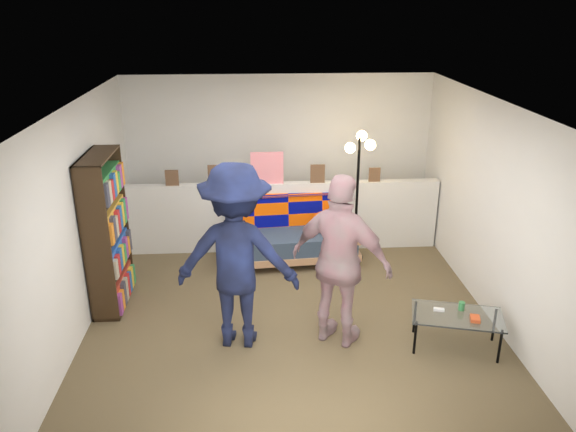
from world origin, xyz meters
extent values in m
plane|color=brown|center=(0.00, 0.00, 0.00)|extent=(5.00, 5.00, 0.00)
cube|color=silver|center=(0.00, 2.50, 1.20)|extent=(4.50, 0.10, 2.40)
cube|color=silver|center=(-2.25, 0.00, 1.20)|extent=(0.10, 5.00, 2.40)
cube|color=silver|center=(2.25, 0.00, 1.20)|extent=(0.10, 5.00, 2.40)
cube|color=white|center=(0.00, 0.00, 2.40)|extent=(4.50, 5.00, 0.10)
cube|color=silver|center=(0.00, 1.80, 0.50)|extent=(4.45, 0.15, 1.00)
cube|color=brown|center=(-1.50, 1.78, 1.11)|extent=(0.18, 0.02, 0.22)
cube|color=brown|center=(-0.90, 1.78, 1.14)|extent=(0.22, 0.02, 0.28)
cube|color=white|center=(-0.20, 1.78, 1.23)|extent=(0.45, 0.02, 0.45)
cube|color=brown|center=(0.50, 1.78, 1.13)|extent=(0.20, 0.02, 0.26)
cube|color=brown|center=(1.30, 1.78, 1.10)|extent=(0.16, 0.02, 0.20)
cube|color=tan|center=(0.11, 1.42, 0.14)|extent=(1.87, 0.95, 0.10)
cube|color=#314258|center=(0.11, 1.37, 0.30)|extent=(1.76, 0.80, 0.23)
cube|color=#314258|center=(0.08, 1.73, 0.59)|extent=(1.73, 0.36, 0.54)
cylinder|color=tan|center=(-0.75, 1.35, 0.38)|extent=(0.15, 0.81, 0.09)
cylinder|color=tan|center=(0.96, 1.49, 0.38)|extent=(0.15, 0.81, 0.09)
cube|color=#050D80|center=(0.09, 1.65, 0.59)|extent=(1.38, 0.21, 0.49)
cube|color=#050D80|center=(0.08, 1.77, 0.86)|extent=(1.39, 0.35, 0.03)
sphere|color=#F05215|center=(0.54, 1.41, 0.56)|extent=(0.29, 0.29, 0.29)
cube|color=black|center=(-2.22, 0.39, 0.91)|extent=(0.02, 0.91, 1.82)
cube|color=black|center=(-2.08, -0.05, 0.91)|extent=(0.30, 0.02, 1.82)
cube|color=black|center=(-2.08, 0.84, 0.91)|extent=(0.30, 0.02, 1.82)
cube|color=black|center=(-2.08, 0.39, 1.81)|extent=(0.30, 0.91, 0.02)
cube|color=black|center=(-2.08, 0.39, 0.02)|extent=(0.30, 0.91, 0.04)
cube|color=black|center=(-2.08, 0.39, 0.48)|extent=(0.30, 0.87, 0.02)
cube|color=black|center=(-2.08, 0.39, 0.91)|extent=(0.30, 0.87, 0.02)
cube|color=black|center=(-2.08, 0.39, 1.33)|extent=(0.30, 0.87, 0.02)
cube|color=#AB3322|center=(-2.06, 0.39, 0.20)|extent=(0.22, 0.85, 0.30)
cube|color=blue|center=(-2.06, 0.39, 0.65)|extent=(0.22, 0.85, 0.28)
cube|color=gold|center=(-2.06, 0.39, 1.07)|extent=(0.22, 0.85, 0.30)
cube|color=#2D7B39|center=(-2.06, 0.39, 1.49)|extent=(0.22, 0.85, 0.28)
cylinder|color=black|center=(1.21, -0.87, 0.18)|extent=(0.03, 0.03, 0.36)
cylinder|color=black|center=(2.00, -1.08, 0.18)|extent=(0.03, 0.03, 0.36)
cylinder|color=black|center=(1.32, -0.48, 0.18)|extent=(0.03, 0.03, 0.36)
cylinder|color=black|center=(2.11, -0.69, 0.18)|extent=(0.03, 0.03, 0.36)
cube|color=silver|center=(1.66, -0.78, 0.37)|extent=(1.01, 0.72, 0.02)
cube|color=silver|center=(1.50, -0.69, 0.40)|extent=(0.12, 0.07, 0.03)
cube|color=#E15427|center=(1.80, -0.89, 0.40)|extent=(0.12, 0.15, 0.04)
cylinder|color=#3A8C4A|center=(1.73, -0.69, 0.43)|extent=(0.08, 0.08, 0.09)
cylinder|color=black|center=(1.00, 1.43, 0.02)|extent=(0.29, 0.29, 0.03)
cylinder|color=black|center=(1.00, 1.43, 0.86)|extent=(0.04, 0.04, 1.71)
sphere|color=#FFC672|center=(0.89, 1.51, 1.56)|extent=(0.14, 0.14, 0.14)
sphere|color=#FFC672|center=(1.13, 1.37, 1.63)|extent=(0.14, 0.14, 0.14)
sphere|color=#FFC672|center=(1.05, 1.54, 1.71)|extent=(0.14, 0.14, 0.14)
imported|color=black|center=(-0.58, -0.50, 0.98)|extent=(1.35, 0.89, 1.95)
imported|color=pink|center=(0.47, -0.58, 0.92)|extent=(1.15, 0.95, 1.84)
camera|label=1|loc=(-0.39, -5.62, 3.40)|focal=35.00mm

